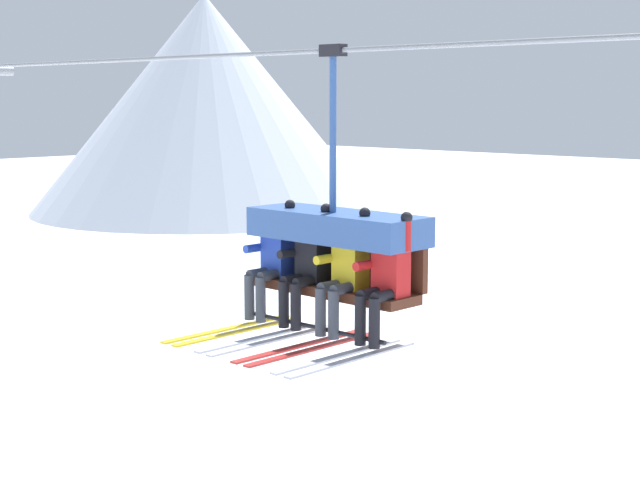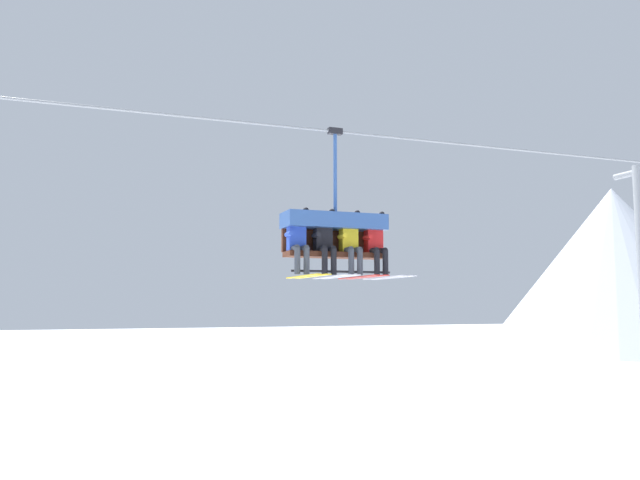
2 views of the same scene
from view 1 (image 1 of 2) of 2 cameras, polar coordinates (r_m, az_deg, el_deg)
The scene contains 7 objects.
mountain_peak_west at distance 62.14m, azimuth -6.66°, elevation 7.85°, with size 21.94×21.94×13.42m.
lift_cable at distance 10.09m, azimuth -0.58°, elevation 10.91°, with size 19.79×0.05×0.05m.
chairlift_chair at distance 10.01m, azimuth 1.03°, elevation 0.06°, with size 1.99×0.74×2.83m.
skier_blue at distance 10.45m, azimuth -2.93°, elevation -1.18°, with size 0.48×1.70×1.34m.
skier_black at distance 10.08m, azimuth -0.88°, elevation -1.52°, with size 0.48×1.70×1.34m.
skier_yellow at distance 9.72m, azimuth 1.32°, elevation -1.88°, with size 0.48×1.70×1.34m.
skier_red at distance 9.38m, azimuth 3.68°, elevation -2.27°, with size 0.48×1.70×1.34m.
Camera 1 is at (7.13, -7.99, 7.09)m, focal length 55.00 mm.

